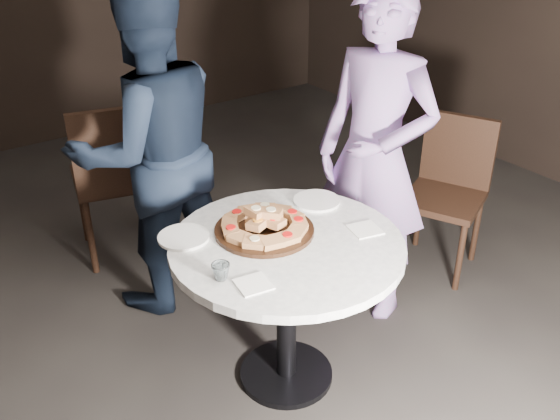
% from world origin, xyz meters
% --- Properties ---
extents(floor, '(7.00, 7.00, 0.00)m').
position_xyz_m(floor, '(0.00, 0.00, 0.00)').
color(floor, black).
rests_on(floor, ground).
extents(table, '(1.31, 1.31, 0.74)m').
position_xyz_m(table, '(0.05, -0.10, 0.61)').
color(table, black).
rests_on(table, ground).
extents(serving_board, '(0.57, 0.57, 0.02)m').
position_xyz_m(serving_board, '(0.02, 0.02, 0.75)').
color(serving_board, black).
rests_on(serving_board, table).
extents(focaccia_pile, '(0.38, 0.38, 0.10)m').
position_xyz_m(focaccia_pile, '(0.02, 0.02, 0.79)').
color(focaccia_pile, '#A46C3F').
rests_on(focaccia_pile, serving_board).
extents(plate_left, '(0.27, 0.27, 0.01)m').
position_xyz_m(plate_left, '(-0.28, 0.18, 0.75)').
color(plate_left, white).
rests_on(plate_left, table).
extents(plate_right, '(0.24, 0.24, 0.01)m').
position_xyz_m(plate_right, '(0.38, 0.11, 0.75)').
color(plate_right, white).
rests_on(plate_right, table).
extents(water_glass, '(0.08, 0.08, 0.07)m').
position_xyz_m(water_glass, '(-0.31, -0.17, 0.78)').
color(water_glass, silver).
rests_on(water_glass, table).
extents(napkin_near, '(0.14, 0.14, 0.01)m').
position_xyz_m(napkin_near, '(-0.23, -0.27, 0.75)').
color(napkin_near, white).
rests_on(napkin_near, table).
extents(napkin_far, '(0.15, 0.15, 0.01)m').
position_xyz_m(napkin_far, '(0.38, -0.22, 0.75)').
color(napkin_far, white).
rests_on(napkin_far, table).
extents(chair_far, '(0.57, 0.59, 1.00)m').
position_xyz_m(chair_far, '(-0.13, 1.32, 0.58)').
color(chair_far, black).
rests_on(chair_far, ground).
extents(chair_right, '(0.57, 0.56, 0.89)m').
position_xyz_m(chair_right, '(1.43, 0.18, 0.52)').
color(chair_right, black).
rests_on(chair_right, ground).
extents(diner_navy, '(0.89, 0.72, 1.74)m').
position_xyz_m(diner_navy, '(-0.11, 0.84, 0.87)').
color(diner_navy, black).
rests_on(diner_navy, ground).
extents(diner_teal, '(0.58, 0.72, 1.72)m').
position_xyz_m(diner_teal, '(0.77, 0.14, 0.86)').
color(diner_teal, '#8167A2').
rests_on(diner_teal, ground).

